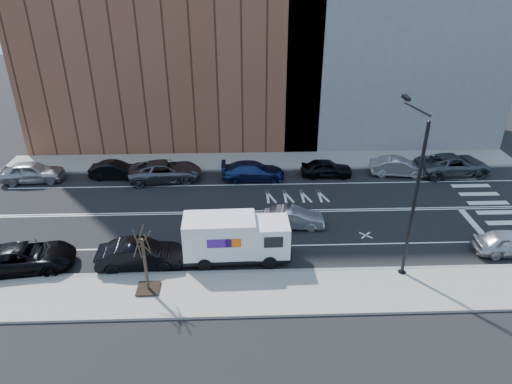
{
  "coord_description": "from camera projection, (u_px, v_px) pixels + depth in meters",
  "views": [
    {
      "loc": [
        -1.95,
        -27.82,
        15.93
      ],
      "look_at": [
        -0.94,
        0.32,
        1.4
      ],
      "focal_mm": 32.0,
      "sensor_mm": 36.0,
      "label": 1
    }
  ],
  "objects": [
    {
      "name": "road_markings",
      "position": [
        270.0,
        211.0,
        32.07
      ],
      "size": [
        40.0,
        8.6,
        0.01
      ],
      "primitive_type": null,
      "color": "white",
      "rests_on": "ground"
    },
    {
      "name": "streetlight",
      "position": [
        413.0,
        190.0,
        23.83
      ],
      "size": [
        0.44,
        4.02,
        9.34
      ],
      "color": "black",
      "rests_on": "ground"
    },
    {
      "name": "driving_sedan",
      "position": [
        293.0,
        218.0,
        29.99
      ],
      "size": [
        4.14,
        1.65,
        1.34
      ],
      "primitive_type": "imported",
      "rotation": [
        0.0,
        0.0,
        1.51
      ],
      "color": "#B7B6BB",
      "rests_on": "ground"
    },
    {
      "name": "sidewalk_near",
      "position": [
        280.0,
        292.0,
        24.22
      ],
      "size": [
        44.0,
        3.6,
        0.15
      ],
      "primitive_type": "cube",
      "color": "gray",
      "rests_on": "ground"
    },
    {
      "name": "near_parked_front",
      "position": [
        511.0,
        243.0,
        27.25
      ],
      "size": [
        4.36,
        1.86,
        1.47
      ],
      "primitive_type": "imported",
      "rotation": [
        0.0,
        0.0,
        1.54
      ],
      "color": "silver",
      "rests_on": "ground"
    },
    {
      "name": "far_parked_b",
      "position": [
        116.0,
        170.0,
        36.67
      ],
      "size": [
        4.16,
        1.59,
        1.35
      ],
      "primitive_type": "imported",
      "rotation": [
        0.0,
        0.0,
        1.53
      ],
      "color": "black",
      "rests_on": "ground"
    },
    {
      "name": "curb_near",
      "position": [
        277.0,
        271.0,
        25.82
      ],
      "size": [
        44.0,
        0.25,
        0.17
      ],
      "primitive_type": "cube",
      "color": "gray",
      "rests_on": "ground"
    },
    {
      "name": "far_parked_d",
      "position": [
        253.0,
        171.0,
        36.43
      ],
      "size": [
        5.03,
        2.09,
        1.46
      ],
      "primitive_type": "imported",
      "rotation": [
        0.0,
        0.0,
        1.58
      ],
      "color": "navy",
      "rests_on": "ground"
    },
    {
      "name": "ground",
      "position": [
        270.0,
        212.0,
        32.07
      ],
      "size": [
        120.0,
        120.0,
        0.0
      ],
      "primitive_type": "plane",
      "color": "black",
      "rests_on": "ground"
    },
    {
      "name": "near_parked_rear_b",
      "position": [
        25.0,
        257.0,
        25.88
      ],
      "size": [
        5.77,
        3.22,
        1.52
      ],
      "primitive_type": "imported",
      "rotation": [
        0.0,
        0.0,
        1.7
      ],
      "color": "black",
      "rests_on": "ground"
    },
    {
      "name": "street_tree",
      "position": [
        146.0,
        270.0,
        23.73
      ],
      "size": [
        1.2,
        1.2,
        3.75
      ],
      "color": "black",
      "rests_on": "ground"
    },
    {
      "name": "far_parked_e",
      "position": [
        327.0,
        168.0,
        36.97
      ],
      "size": [
        4.18,
        1.81,
        1.41
      ],
      "primitive_type": "imported",
      "rotation": [
        0.0,
        0.0,
        1.54
      ],
      "color": "black",
      "rests_on": "ground"
    },
    {
      "name": "far_parked_a",
      "position": [
        32.0,
        172.0,
        36.05
      ],
      "size": [
        4.96,
        2.28,
        1.65
      ],
      "primitive_type": "imported",
      "rotation": [
        0.0,
        0.0,
        1.64
      ],
      "color": "#9A9A9E",
      "rests_on": "ground"
    },
    {
      "name": "far_parked_f",
      "position": [
        398.0,
        167.0,
        37.15
      ],
      "size": [
        4.63,
        2.08,
        1.47
      ],
      "primitive_type": "imported",
      "rotation": [
        0.0,
        0.0,
        1.45
      ],
      "color": "#B1B1B6",
      "rests_on": "ground"
    },
    {
      "name": "near_parked_rear_a",
      "position": [
        140.0,
        255.0,
        26.06
      ],
      "size": [
        4.92,
        1.99,
        1.59
      ],
      "primitive_type": "imported",
      "rotation": [
        0.0,
        0.0,
        1.64
      ],
      "color": "black",
      "rests_on": "ground"
    },
    {
      "name": "far_parked_c",
      "position": [
        165.0,
        171.0,
        36.27
      ],
      "size": [
        5.98,
        3.27,
        1.59
      ],
      "primitive_type": "imported",
      "rotation": [
        0.0,
        0.0,
        1.68
      ],
      "color": "#56585F",
      "rests_on": "ground"
    },
    {
      "name": "fedex_van",
      "position": [
        235.0,
        238.0,
        26.34
      ],
      "size": [
        6.24,
        2.32,
        2.83
      ],
      "rotation": [
        0.0,
        0.0,
        0.02
      ],
      "color": "black",
      "rests_on": "ground"
    },
    {
      "name": "crosswalk",
      "position": [
        493.0,
        208.0,
        32.58
      ],
      "size": [
        3.0,
        14.0,
        0.01
      ],
      "primitive_type": null,
      "color": "white",
      "rests_on": "ground"
    },
    {
      "name": "sidewalk_far",
      "position": [
        263.0,
        161.0,
        39.85
      ],
      "size": [
        44.0,
        3.6,
        0.15
      ],
      "primitive_type": "cube",
      "color": "gray",
      "rests_on": "ground"
    },
    {
      "name": "far_parked_g",
      "position": [
        453.0,
        164.0,
        37.3
      ],
      "size": [
        6.25,
        3.37,
        1.67
      ],
      "primitive_type": "imported",
      "rotation": [
        0.0,
        0.0,
        1.67
      ],
      "color": "#4C4F54",
      "rests_on": "ground"
    },
    {
      "name": "curb_far",
      "position": [
        264.0,
        169.0,
        38.25
      ],
      "size": [
        44.0,
        0.25,
        0.17
      ],
      "primitive_type": "cube",
      "color": "gray",
      "rests_on": "ground"
    },
    {
      "name": "bldg_brick",
      "position": [
        171.0,
        19.0,
        40.63
      ],
      "size": [
        26.0,
        10.0,
        22.0
      ],
      "primitive_type": "cube",
      "color": "brown",
      "rests_on": "ground"
    }
  ]
}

